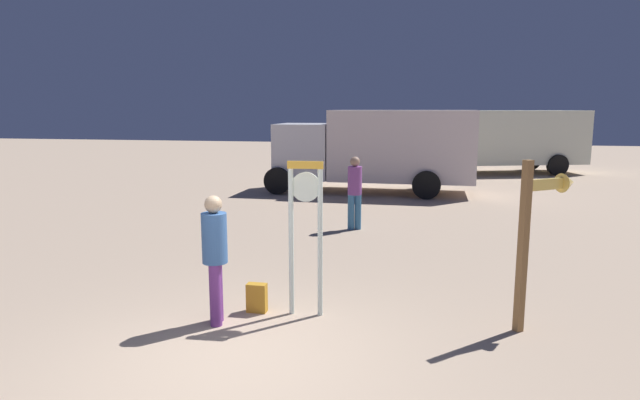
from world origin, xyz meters
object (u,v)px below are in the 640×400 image
backpack (257,298)px  box_truck_near (379,147)px  standing_clock (306,221)px  person_near_clock (215,253)px  box_truck_far (506,138)px  person_distant (355,189)px  arrow_sign (541,218)px

backpack → box_truck_near: box_truck_near is taller
standing_clock → person_near_clock: (-1.10, -0.55, -0.36)m
box_truck_far → backpack: bearing=-107.3°
standing_clock → box_truck_near: box_truck_near is taller
person_distant → box_truck_near: box_truck_near is taller
person_near_clock → box_truck_near: size_ratio=0.25×
arrow_sign → box_truck_near: size_ratio=0.32×
standing_clock → box_truck_far: size_ratio=0.28×
arrow_sign → person_near_clock: arrow_sign is taller
standing_clock → person_near_clock: standing_clock is taller
standing_clock → box_truck_far: (4.97, 18.15, 0.21)m
arrow_sign → box_truck_far: box_truck_far is taller
standing_clock → person_near_clock: 1.28m
person_near_clock → backpack: bearing=51.4°
person_near_clock → person_distant: size_ratio=1.00×
backpack → person_distant: size_ratio=0.24×
standing_clock → box_truck_near: size_ratio=0.31×
standing_clock → box_truck_far: box_truck_far is taller
person_distant → box_truck_far: (5.02, 12.64, 0.57)m
person_distant → box_truck_far: box_truck_far is taller
person_near_clock → person_distant: 6.16m
backpack → person_distant: 5.65m
person_near_clock → box_truck_near: bearing=84.9°
backpack → person_distant: (0.65, 5.56, 0.77)m
arrow_sign → box_truck_far: size_ratio=0.29×
person_near_clock → box_truck_near: 12.08m
standing_clock → box_truck_near: (-0.03, 11.47, 0.21)m
person_near_clock → backpack: person_near_clock is taller
arrow_sign → backpack: arrow_sign is taller
box_truck_near → box_truck_far: bearing=53.2°
standing_clock → backpack: 1.33m
person_near_clock → box_truck_far: bearing=72.0°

